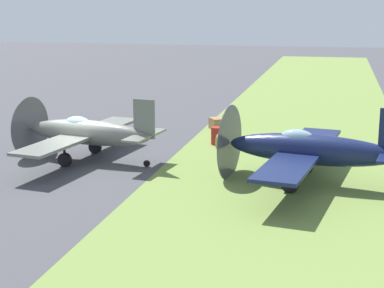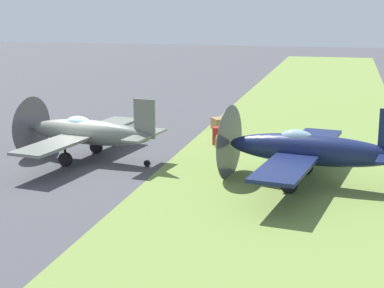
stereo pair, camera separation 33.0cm
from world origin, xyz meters
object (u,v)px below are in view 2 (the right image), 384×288
Objects in this scene: airplane_wingman at (307,150)px; supply_crate at (221,123)px; airplane_lead at (86,132)px; fuel_drum at (218,136)px.

supply_crate is (10.13, 5.52, -1.10)m from airplane_wingman.
fuel_drum is (4.62, -5.20, -0.87)m from airplane_lead.
fuel_drum is at bearing 46.68° from airplane_wingman.
airplane_lead is 10.17m from airplane_wingman.
airplane_wingman is 10.66× the size of fuel_drum.
airplane_lead is 9.88× the size of supply_crate.
fuel_drum is at bearing -40.22° from airplane_lead.
fuel_drum is 1.00× the size of supply_crate.
airplane_lead is 9.77m from supply_crate.
airplane_wingman is (-1.53, -10.05, 0.10)m from airplane_lead.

